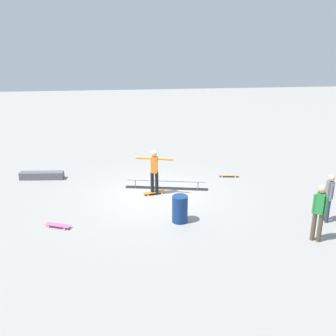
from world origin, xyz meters
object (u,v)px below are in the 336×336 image
skater_main (154,169)px  trash_bin (180,209)px  grind_rail (166,185)px  skate_ledge (42,175)px  skateboard_main (154,192)px  loose_skateboard_natural (228,175)px  loose_skateboard_pink (58,225)px  bystander_green_shirt (319,210)px  bystander_grey_shirt (329,195)px

skater_main → trash_bin: size_ratio=1.95×
grind_rail → skate_ledge: grind_rail is taller
skater_main → skateboard_main: size_ratio=2.05×
loose_skateboard_natural → loose_skateboard_pink: size_ratio=1.01×
loose_skateboard_natural → bystander_green_shirt: bearing=109.4°
loose_skateboard_pink → bystander_grey_shirt: bearing=-161.1°
grind_rail → skater_main: bearing=58.5°
skate_ledge → loose_skateboard_natural: (-7.67, 0.71, -0.08)m
skater_main → skateboard_main: (0.02, -0.01, -0.91)m
skater_main → bystander_green_shirt: (-4.25, 3.94, -0.02)m
bystander_green_shirt → bystander_grey_shirt: bystander_green_shirt is taller
grind_rail → skate_ledge: (4.95, -1.65, 0.01)m
skateboard_main → bystander_grey_shirt: 5.97m
loose_skateboard_natural → trash_bin: 4.60m
skate_ledge → loose_skateboard_pink: bearing=106.2°
skateboard_main → loose_skateboard_natural: bearing=12.4°
skate_ledge → bystander_grey_shirt: bystander_grey_shirt is taller
loose_skateboard_pink → trash_bin: (-3.76, 0.07, 0.36)m
loose_skateboard_natural → trash_bin: trash_bin is taller
grind_rail → trash_bin: 2.83m
skater_main → trash_bin: bearing=121.0°
bystander_green_shirt → loose_skateboard_pink: bearing=25.2°
skateboard_main → trash_bin: trash_bin is taller
skateboard_main → bystander_green_shirt: bearing=-54.6°
bystander_grey_shirt → grind_rail: bearing=-117.4°
skater_main → skate_ledge: bearing=-9.5°
skateboard_main → loose_skateboard_pink: size_ratio=1.01×
grind_rail → loose_skateboard_pink: size_ratio=3.88×
loose_skateboard_pink → trash_bin: bearing=-157.9°
skate_ledge → loose_skateboard_pink: size_ratio=2.16×
grind_rail → bystander_grey_shirt: (-4.66, 3.36, 0.74)m
skate_ledge → skater_main: 5.02m
skateboard_main → loose_skateboard_natural: size_ratio=1.00×
loose_skateboard_natural → skate_ledge: bearing=3.4°
bystander_green_shirt → loose_skateboard_pink: (7.42, -1.72, -0.89)m
skate_ledge → skateboard_main: (-4.42, 2.17, -0.08)m
grind_rail → loose_skateboard_natural: (-2.72, -0.95, -0.07)m
grind_rail → loose_skateboard_pink: bearing=49.2°
skater_main → bystander_green_shirt: bystander_green_shirt is taller
bystander_grey_shirt → trash_bin: size_ratio=1.81×
skater_main → loose_skateboard_pink: bearing=51.7°
bystander_grey_shirt → trash_bin: 4.63m
bystander_green_shirt → loose_skateboard_pink: 7.67m
skate_ledge → loose_skateboard_pink: skate_ledge is taller
skater_main → loose_skateboard_natural: (-3.22, -1.47, -0.91)m
grind_rail → loose_skateboard_pink: 4.58m
trash_bin → skater_main: bearing=-75.6°
skater_main → bystander_grey_shirt: bearing=167.8°
skate_ledge → bystander_grey_shirt: size_ratio=1.12×
grind_rail → loose_skateboard_natural: 2.88m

